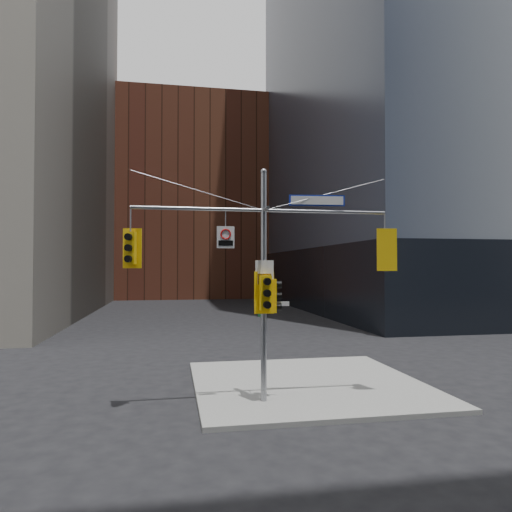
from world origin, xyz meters
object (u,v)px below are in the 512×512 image
object	(u,v)px
traffic_light_pole_side	(274,296)
traffic_light_pole_front	(265,293)
street_sign_blade	(317,200)
signal_assembly	(264,261)
regulatory_sign_arm	(226,237)
traffic_light_east_arm	(385,250)
traffic_light_west_arm	(130,248)

from	to	relation	value
traffic_light_pole_side	traffic_light_pole_front	xyz separation A→B (m)	(-0.32, -0.27, 0.11)
traffic_light_pole_side	street_sign_blade	size ratio (longest dim) A/B	0.58
signal_assembly	traffic_light_pole_front	bearing A→B (deg)	-90.06
street_sign_blade	traffic_light_pole_front	bearing A→B (deg)	-165.51
signal_assembly	traffic_light_pole_front	xyz separation A→B (m)	(-0.00, -0.27, -0.95)
traffic_light_pole_side	regulatory_sign_arm	world-z (taller)	regulatory_sign_arm
traffic_light_east_arm	traffic_light_pole_side	xyz separation A→B (m)	(-3.69, -0.00, -1.45)
signal_assembly	traffic_light_west_arm	distance (m)	4.00
street_sign_blade	regulatory_sign_arm	distance (m)	3.13
street_sign_blade	signal_assembly	bearing A→B (deg)	-174.32
signal_assembly	street_sign_blade	xyz separation A→B (m)	(1.72, 0.00, 1.93)
traffic_light_west_arm	traffic_light_east_arm	bearing A→B (deg)	14.62
traffic_light_west_arm	traffic_light_pole_side	bearing A→B (deg)	14.54
traffic_light_pole_side	regulatory_sign_arm	xyz separation A→B (m)	(-1.51, -0.02, 1.82)
traffic_light_west_arm	street_sign_blade	bearing A→B (deg)	14.61
regulatory_sign_arm	street_sign_blade	bearing A→B (deg)	0.76
traffic_light_east_arm	regulatory_sign_arm	bearing A→B (deg)	6.85
traffic_light_east_arm	traffic_light_pole_side	distance (m)	3.96
traffic_light_west_arm	regulatory_sign_arm	bearing A→B (deg)	14.03
traffic_light_west_arm	regulatory_sign_arm	size ratio (longest dim) A/B	1.78
traffic_light_west_arm	traffic_light_pole_side	distance (m)	4.54
signal_assembly	regulatory_sign_arm	distance (m)	1.40
traffic_light_west_arm	traffic_light_east_arm	world-z (taller)	traffic_light_east_arm
traffic_light_pole_front	regulatory_sign_arm	distance (m)	2.09
traffic_light_pole_front	signal_assembly	bearing A→B (deg)	87.18
traffic_light_west_arm	regulatory_sign_arm	world-z (taller)	regulatory_sign_arm
traffic_light_east_arm	traffic_light_pole_front	xyz separation A→B (m)	(-4.01, -0.27, -1.33)
traffic_light_west_arm	traffic_light_pole_side	xyz separation A→B (m)	(4.30, -0.01, -1.45)
traffic_light_pole_side	street_sign_blade	distance (m)	3.31
traffic_light_east_arm	traffic_light_pole_front	bearing A→B (deg)	10.43
traffic_light_west_arm	street_sign_blade	distance (m)	5.91
traffic_light_east_arm	regulatory_sign_arm	distance (m)	5.21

